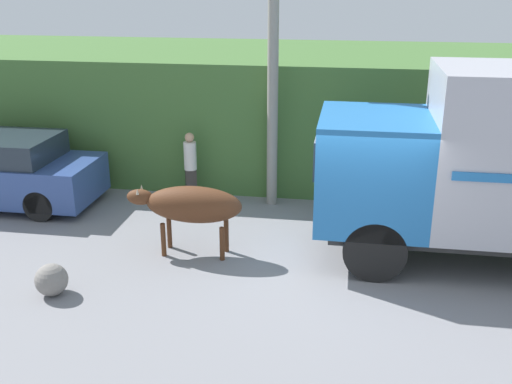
{
  "coord_description": "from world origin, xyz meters",
  "views": [
    {
      "loc": [
        -0.13,
        -9.55,
        4.83
      ],
      "look_at": [
        -1.75,
        0.4,
        1.18
      ],
      "focal_mm": 42.0,
      "sensor_mm": 36.0,
      "label": 1
    }
  ],
  "objects_px": {
    "brown_cow": "(191,205)",
    "roadside_rock": "(51,280)",
    "pedestrian_on_hill": "(190,163)",
    "utility_pole": "(273,60)"
  },
  "relations": [
    {
      "from": "brown_cow",
      "to": "roadside_rock",
      "type": "relative_size",
      "value": 4.06
    },
    {
      "from": "brown_cow",
      "to": "roadside_rock",
      "type": "distance_m",
      "value": 2.69
    },
    {
      "from": "brown_cow",
      "to": "roadside_rock",
      "type": "height_order",
      "value": "brown_cow"
    },
    {
      "from": "pedestrian_on_hill",
      "to": "utility_pole",
      "type": "bearing_deg",
      "value": 157.04
    },
    {
      "from": "pedestrian_on_hill",
      "to": "roadside_rock",
      "type": "bearing_deg",
      "value": 51.95
    },
    {
      "from": "brown_cow",
      "to": "roadside_rock",
      "type": "bearing_deg",
      "value": -132.21
    },
    {
      "from": "brown_cow",
      "to": "utility_pole",
      "type": "bearing_deg",
      "value": 71.43
    },
    {
      "from": "brown_cow",
      "to": "pedestrian_on_hill",
      "type": "relative_size",
      "value": 1.36
    },
    {
      "from": "brown_cow",
      "to": "pedestrian_on_hill",
      "type": "distance_m",
      "value": 2.83
    },
    {
      "from": "brown_cow",
      "to": "pedestrian_on_hill",
      "type": "height_order",
      "value": "pedestrian_on_hill"
    }
  ]
}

